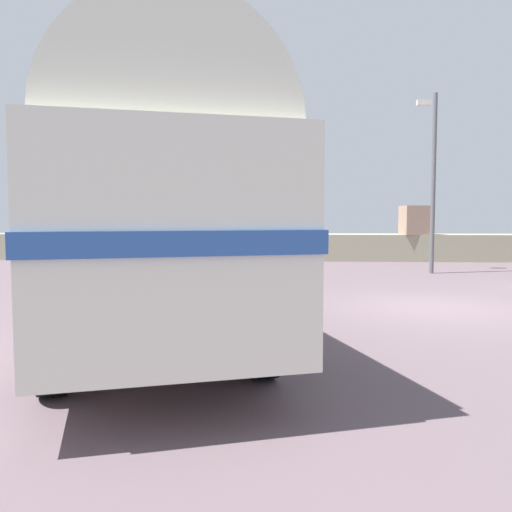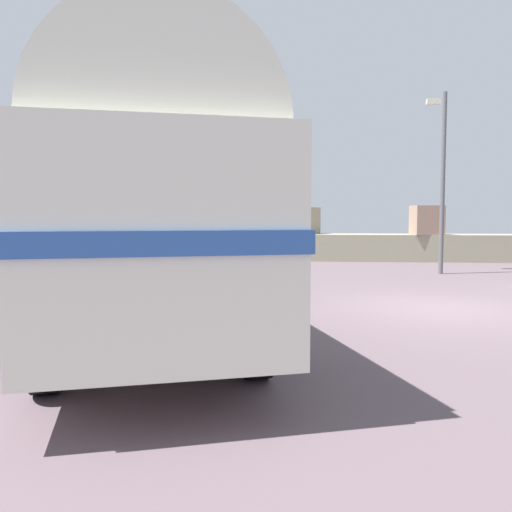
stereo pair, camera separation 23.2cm
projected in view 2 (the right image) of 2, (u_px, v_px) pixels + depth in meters
ground at (440, 309)px, 10.69m from camera, size 32.00×26.00×0.02m
breakwater at (373, 245)px, 22.32m from camera, size 31.36×2.08×2.28m
vintage_coach at (146, 202)px, 8.23m from camera, size 5.00×8.90×3.70m
lamp_post at (441, 172)px, 17.02m from camera, size 0.44×1.15×5.69m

